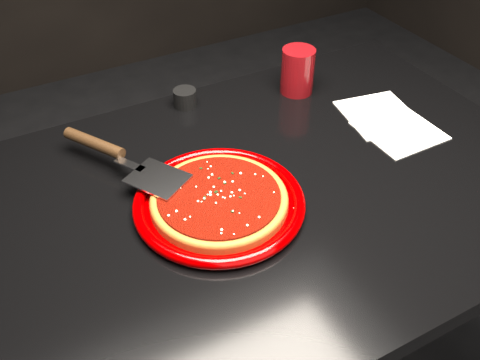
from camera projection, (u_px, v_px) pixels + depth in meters
name	position (u px, v px, depth m)	size (l,w,h in m)	color
table	(258.00, 305.00, 1.28)	(1.20, 0.80, 0.75)	black
plate	(219.00, 203.00, 0.99)	(0.32, 0.32, 0.02)	#7E0000
pizza_crust	(219.00, 201.00, 0.98)	(0.26, 0.26, 0.01)	brown
pizza_crust_rim	(219.00, 198.00, 0.98)	(0.26, 0.26, 0.02)	brown
pizza_sauce	(219.00, 197.00, 0.98)	(0.23, 0.23, 0.01)	#670D04
parmesan_dusting	(219.00, 194.00, 0.97)	(0.22, 0.22, 0.01)	beige
basil_flecks	(219.00, 194.00, 0.97)	(0.20, 0.20, 0.00)	black
pizza_server	(124.00, 157.00, 1.04)	(0.10, 0.36, 0.03)	silver
cup	(298.00, 71.00, 1.28)	(0.08, 0.08, 0.11)	maroon
napkin_a	(399.00, 130.00, 1.18)	(0.16, 0.16, 0.00)	white
napkin_b	(379.00, 115.00, 1.23)	(0.16, 0.17, 0.00)	white
ramekin	(185.00, 98.00, 1.25)	(0.05, 0.05, 0.04)	black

